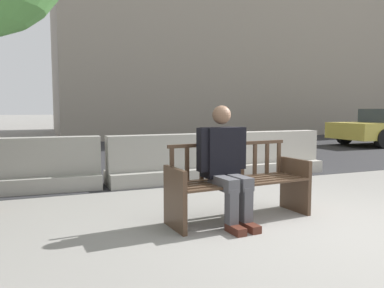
# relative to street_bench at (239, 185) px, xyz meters

# --- Properties ---
(ground_plane) EXTENTS (200.00, 200.00, 0.00)m
(ground_plane) POSITION_rel_street_bench_xyz_m (0.61, -0.71, -0.40)
(ground_plane) COLOR gray
(street_asphalt) EXTENTS (120.00, 12.00, 0.01)m
(street_asphalt) POSITION_rel_street_bench_xyz_m (0.61, 7.99, -0.39)
(street_asphalt) COLOR #28282B
(street_asphalt) RESTS_ON ground
(street_bench) EXTENTS (1.73, 0.66, 0.88)m
(street_bench) POSITION_rel_street_bench_xyz_m (0.00, 0.00, 0.00)
(street_bench) COLOR #473323
(street_bench) RESTS_ON ground
(seated_person) EXTENTS (0.59, 0.75, 1.31)m
(seated_person) POSITION_rel_street_bench_xyz_m (-0.22, -0.08, 0.29)
(seated_person) COLOR black
(seated_person) RESTS_ON ground
(jersey_barrier_centre) EXTENTS (2.02, 0.73, 0.84)m
(jersey_barrier_centre) POSITION_rel_street_bench_xyz_m (-0.14, 2.39, -0.06)
(jersey_barrier_centre) COLOR gray
(jersey_barrier_centre) RESTS_ON ground
(jersey_barrier_left) EXTENTS (2.03, 0.77, 0.84)m
(jersey_barrier_left) POSITION_rel_street_bench_xyz_m (-2.23, 2.51, -0.06)
(jersey_barrier_left) COLOR gray
(jersey_barrier_left) RESTS_ON ground
(jersey_barrier_right) EXTENTS (2.00, 0.68, 0.84)m
(jersey_barrier_right) POSITION_rel_street_bench_xyz_m (2.13, 2.55, -0.06)
(jersey_barrier_right) COLOR #ADA89E
(jersey_barrier_right) RESTS_ON ground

